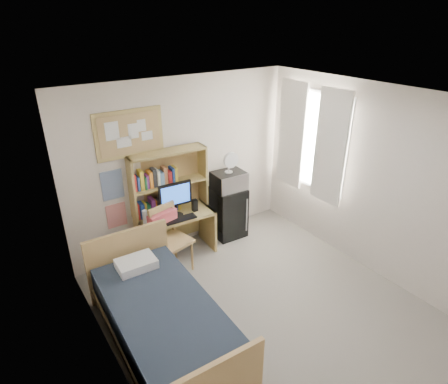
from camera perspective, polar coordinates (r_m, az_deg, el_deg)
floor at (r=4.90m, az=7.00°, el=-18.05°), size 3.60×4.20×0.02m
ceiling at (r=3.64m, az=9.21°, el=13.29°), size 3.60×4.20×0.02m
wall_back at (r=5.67m, az=-6.27°, el=4.15°), size 3.60×0.04×2.60m
wall_left at (r=3.36m, az=-16.29°, el=-13.29°), size 0.04×4.20×2.60m
wall_right at (r=5.38m, az=22.43°, el=1.08°), size 0.04×4.20×2.60m
window_unit at (r=5.92m, az=13.15°, el=7.63°), size 0.10×1.40×1.70m
curtain_left at (r=5.65m, az=15.87°, el=6.47°), size 0.04×0.55×1.70m
curtain_right at (r=6.16m, az=10.25°, el=8.60°), size 0.04×0.55×1.70m
bulletin_board at (r=5.16m, az=-14.21°, el=8.63°), size 0.94×0.03×0.64m
poster_wave at (r=5.30m, az=-16.67°, el=1.02°), size 0.30×0.01×0.42m
poster_japan at (r=5.50m, az=-16.06°, el=-3.43°), size 0.28×0.01×0.36m
desk at (r=5.72m, az=-7.31°, el=-6.39°), size 1.14×0.62×0.69m
desk_chair at (r=5.30m, az=-7.81°, el=-7.35°), size 0.59×0.59×0.99m
mini_fridge at (r=6.14m, az=0.59°, el=-3.01°), size 0.52×0.52×0.84m
bed at (r=4.39m, az=-9.16°, el=-19.21°), size 1.10×2.10×0.57m
hutch at (r=5.47m, az=-8.42°, el=1.59°), size 1.15×0.36×0.93m
monitor at (r=5.38m, az=-7.40°, el=-1.16°), size 0.49×0.07×0.53m
keyboard at (r=5.38m, az=-6.65°, el=-4.12°), size 0.47×0.18×0.02m
speaker_left at (r=5.36m, az=-10.23°, el=-3.57°), size 0.08×0.08×0.17m
speaker_right at (r=5.56m, az=-4.49°, el=-2.03°), size 0.08×0.08×0.18m
water_bottle at (r=5.27m, az=-11.91°, el=-3.92°), size 0.07×0.07×0.24m
hoodie at (r=5.30m, az=-9.37°, el=-4.04°), size 0.45×0.22×0.21m
microwave at (r=5.88m, az=0.71°, el=1.73°), size 0.51×0.40×0.29m
desk_fan at (r=5.76m, az=0.73°, el=4.42°), size 0.26×0.26×0.31m
pillow at (r=4.72m, az=-13.22°, el=-10.58°), size 0.47×0.34×0.11m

